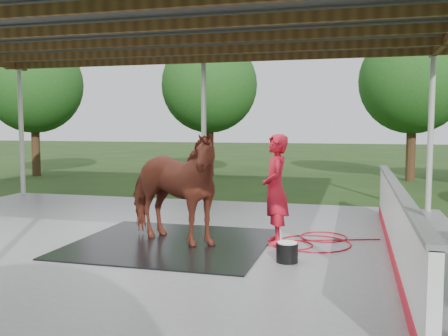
% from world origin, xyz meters
% --- Properties ---
extents(ground, '(100.00, 100.00, 0.00)m').
position_xyz_m(ground, '(0.00, 0.00, 0.00)').
color(ground, '#1E3814').
extents(concrete_slab, '(12.00, 10.00, 0.05)m').
position_xyz_m(concrete_slab, '(0.00, 0.00, 0.03)').
color(concrete_slab, slate).
rests_on(concrete_slab, ground).
extents(pavilion_structure, '(12.60, 10.60, 4.05)m').
position_xyz_m(pavilion_structure, '(0.00, -0.00, 3.97)').
color(pavilion_structure, beige).
rests_on(pavilion_structure, ground).
extents(dasher_board, '(0.16, 8.00, 1.15)m').
position_xyz_m(dasher_board, '(4.60, 0.00, 0.59)').
color(dasher_board, red).
rests_on(dasher_board, concrete_slab).
extents(tree_belt, '(28.00, 28.00, 5.80)m').
position_xyz_m(tree_belt, '(0.30, 0.90, 3.79)').
color(tree_belt, '#382314').
rests_on(tree_belt, ground).
extents(rubber_mat, '(3.35, 3.14, 0.03)m').
position_xyz_m(rubber_mat, '(0.84, -0.04, 0.06)').
color(rubber_mat, black).
rests_on(rubber_mat, concrete_slab).
extents(horse, '(2.52, 1.84, 1.94)m').
position_xyz_m(horse, '(0.84, -0.04, 1.04)').
color(horse, maroon).
rests_on(horse, rubber_mat).
extents(handler, '(0.62, 0.80, 1.93)m').
position_xyz_m(handler, '(2.62, 0.44, 1.02)').
color(handler, red).
rests_on(handler, concrete_slab).
extents(wash_bucket, '(0.33, 0.33, 0.31)m').
position_xyz_m(wash_bucket, '(2.99, -0.69, 0.21)').
color(wash_bucket, black).
rests_on(wash_bucket, concrete_slab).
extents(soap_bottle_a, '(0.15, 0.16, 0.31)m').
position_xyz_m(soap_bottle_a, '(2.68, 0.49, 0.20)').
color(soap_bottle_a, silver).
rests_on(soap_bottle_a, concrete_slab).
extents(soap_bottle_b, '(0.12, 0.12, 0.19)m').
position_xyz_m(soap_bottle_b, '(2.80, -0.02, 0.15)').
color(soap_bottle_b, '#338CD8').
rests_on(soap_bottle_b, concrete_slab).
extents(hose_coil, '(1.87, 1.65, 0.02)m').
position_xyz_m(hose_coil, '(3.26, 0.70, 0.06)').
color(hose_coil, '#B20C1F').
rests_on(hose_coil, concrete_slab).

